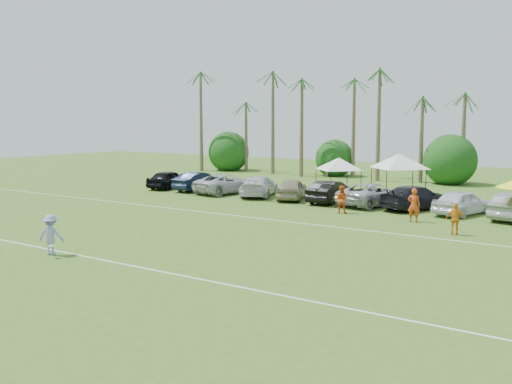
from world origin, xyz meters
The scene contains 28 objects.
ground centered at (0.00, 0.00, 0.00)m, with size 120.00×120.00×0.00m, color #3D631D.
field_lines centered at (0.00, 8.00, 0.01)m, with size 80.00×12.10×0.01m.
palm_tree_0 centered at (-22.00, 38.00, 7.48)m, with size 2.40×2.40×8.90m.
palm_tree_1 centered at (-17.00, 38.00, 8.35)m, with size 2.40×2.40×9.90m.
palm_tree_2 centered at (-12.00, 38.00, 9.21)m, with size 2.40×2.40×10.90m.
palm_tree_3 centered at (-8.00, 38.00, 10.06)m, with size 2.40×2.40×11.90m.
palm_tree_4 centered at (-4.00, 38.00, 7.48)m, with size 2.40×2.40×8.90m.
palm_tree_5 centered at (0.00, 38.00, 8.35)m, with size 2.40×2.40×9.90m.
palm_tree_6 centered at (4.00, 38.00, 9.21)m, with size 2.40×2.40×10.90m.
palm_tree_7 centered at (8.00, 38.00, 10.06)m, with size 2.40×2.40×11.90m.
bush_tree_0 centered at (-19.00, 39.00, 1.80)m, with size 4.00×4.00×4.00m.
bush_tree_1 centered at (-6.00, 39.00, 1.80)m, with size 4.00×4.00×4.00m.
bush_tree_2 centered at (6.00, 39.00, 1.80)m, with size 4.00×4.00×4.00m.
sideline_player_a centered at (9.55, 17.93, 0.96)m, with size 0.70×0.46×1.93m, color #CA4516.
sideline_player_b centered at (4.80, 18.42, 0.87)m, with size 0.84×0.66×1.73m, color #E65519.
sideline_player_c centered at (12.51, 15.42, 0.82)m, with size 0.96×0.40×1.63m, color orange.
canopy_tent_left centered at (0.58, 26.95, 2.84)m, with size 4.09×4.09×3.31m.
canopy_tent_right centered at (5.28, 27.44, 3.29)m, with size 4.74×4.74×3.84m.
frisbee_player centered at (-0.88, 1.44, 0.87)m, with size 1.30×1.05×1.75m.
parked_car_0 centered at (-12.84, 22.11, 0.77)m, with size 1.82×4.53×1.54m, color black.
parked_car_1 centered at (-9.84, 22.36, 0.77)m, with size 1.63×4.68×1.54m, color black.
parked_car_2 centered at (-6.83, 22.20, 0.77)m, with size 2.56×5.55×1.54m, color #BCBDC1.
parked_car_3 centered at (-3.82, 22.20, 0.77)m, with size 2.16×5.31×1.54m, color silver.
parked_car_4 centered at (-0.81, 22.04, 0.77)m, with size 1.82×4.53×1.54m, color tan.
parked_car_5 centered at (2.20, 22.20, 0.77)m, with size 1.63×4.68×1.54m, color black.
parked_car_6 centered at (5.20, 22.47, 0.77)m, with size 2.56×5.55×1.54m, color #B2B4B8.
parked_car_7 centered at (8.21, 22.48, 0.77)m, with size 2.16×5.31×1.54m, color black.
parked_car_8 centered at (11.22, 21.94, 0.77)m, with size 1.82×4.53×1.54m, color white.
Camera 1 is at (19.78, -13.71, 5.79)m, focal length 40.00 mm.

